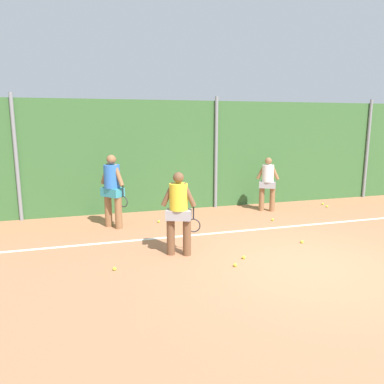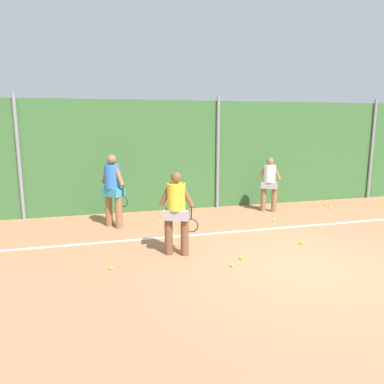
{
  "view_description": "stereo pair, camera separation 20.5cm",
  "coord_description": "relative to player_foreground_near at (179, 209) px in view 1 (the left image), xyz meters",
  "views": [
    {
      "loc": [
        -3.9,
        -5.61,
        2.64
      ],
      "look_at": [
        -1.37,
        2.97,
        0.93
      ],
      "focal_mm": 34.48,
      "sensor_mm": 36.0,
      "label": 1
    },
    {
      "loc": [
        -3.7,
        -5.67,
        2.64
      ],
      "look_at": [
        -1.37,
        2.97,
        0.93
      ],
      "focal_mm": 34.48,
      "sensor_mm": 36.0,
      "label": 2
    }
  ],
  "objects": [
    {
      "name": "fence_post_center",
      "position": [
        2.15,
        3.77,
        0.75
      ],
      "size": [
        0.1,
        0.1,
        3.38
      ],
      "primitive_type": "cylinder",
      "color": "gray",
      "rests_on": "ground_plane"
    },
    {
      "name": "player_backcourt_far",
      "position": [
        3.45,
        2.86,
        -0.04
      ],
      "size": [
        0.59,
        0.48,
        1.6
      ],
      "rotation": [
        0.0,
        0.0,
        5.73
      ],
      "color": "#8C603D",
      "rests_on": "ground_plane"
    },
    {
      "name": "court_baseline_paint",
      "position": [
        2.15,
        1.16,
        -0.94
      ],
      "size": [
        14.18,
        0.1,
        0.01
      ],
      "primitive_type": "cube",
      "color": "white",
      "rests_on": "ground_plane"
    },
    {
      "name": "tennis_ball_0",
      "position": [
        0.84,
        -0.9,
        -0.91
      ],
      "size": [
        0.07,
        0.07,
        0.07
      ],
      "primitive_type": "sphere",
      "color": "#CCDB33",
      "rests_on": "ground_plane"
    },
    {
      "name": "ground_plane",
      "position": [
        2.15,
        0.28,
        -0.94
      ],
      "size": [
        29.86,
        29.86,
        0.0
      ],
      "primitive_type": "plane",
      "color": "#B2704C"
    },
    {
      "name": "tennis_ball_6",
      "position": [
        1.15,
        -0.59,
        -0.91
      ],
      "size": [
        0.07,
        0.07,
        0.07
      ],
      "primitive_type": "sphere",
      "color": "#CCDB33",
      "rests_on": "ground_plane"
    },
    {
      "name": "tennis_ball_1",
      "position": [
        2.78,
        -0.08,
        -0.91
      ],
      "size": [
        0.07,
        0.07,
        0.07
      ],
      "primitive_type": "sphere",
      "color": "#CCDB33",
      "rests_on": "ground_plane"
    },
    {
      "name": "fence_post_left",
      "position": [
        -3.45,
        3.77,
        0.75
      ],
      "size": [
        0.1,
        0.1,
        3.38
      ],
      "primitive_type": "cylinder",
      "color": "gray",
      "rests_on": "ground_plane"
    },
    {
      "name": "player_midcourt",
      "position": [
        -1.1,
        2.35,
        0.09
      ],
      "size": [
        0.63,
        0.64,
        1.84
      ],
      "rotation": [
        0.0,
        0.0,
        5.41
      ],
      "color": "#8C603D",
      "rests_on": "ground_plane"
    },
    {
      "name": "tennis_ball_7",
      "position": [
        5.48,
        2.72,
        -0.91
      ],
      "size": [
        0.07,
        0.07,
        0.07
      ],
      "primitive_type": "sphere",
      "color": "#CCDB33",
      "rests_on": "ground_plane"
    },
    {
      "name": "tennis_ball_2",
      "position": [
        0.17,
        1.23,
        -0.91
      ],
      "size": [
        0.07,
        0.07,
        0.07
      ],
      "primitive_type": "sphere",
      "color": "#CCDB33",
      "rests_on": "ground_plane"
    },
    {
      "name": "player_foreground_near",
      "position": [
        0.0,
        0.0,
        0.0
      ],
      "size": [
        0.75,
        0.46,
        1.68
      ],
      "rotation": [
        0.0,
        0.0,
        5.88
      ],
      "color": "brown",
      "rests_on": "ground_plane"
    },
    {
      "name": "tennis_ball_4",
      "position": [
        5.57,
        3.07,
        -0.91
      ],
      "size": [
        0.07,
        0.07,
        0.07
      ],
      "primitive_type": "sphere",
      "color": "#CCDB33",
      "rests_on": "ground_plane"
    },
    {
      "name": "tennis_ball_12",
      "position": [
        3.07,
        1.79,
        -0.91
      ],
      "size": [
        0.07,
        0.07,
        0.07
      ],
      "primitive_type": "sphere",
      "color": "#CCDB33",
      "rests_on": "ground_plane"
    },
    {
      "name": "tennis_ball_3",
      "position": [
        0.08,
        2.46,
        -0.91
      ],
      "size": [
        0.07,
        0.07,
        0.07
      ],
      "primitive_type": "sphere",
      "color": "#CCDB33",
      "rests_on": "ground_plane"
    },
    {
      "name": "fence_post_right",
      "position": [
        7.75,
        3.77,
        0.75
      ],
      "size": [
        0.1,
        0.1,
        3.38
      ],
      "primitive_type": "cylinder",
      "color": "gray",
      "rests_on": "ground_plane"
    },
    {
      "name": "hedge_fence_backdrop",
      "position": [
        2.15,
        3.94,
        0.69
      ],
      "size": [
        19.41,
        0.25,
        3.25
      ],
      "primitive_type": "cube",
      "color": "#386633",
      "rests_on": "ground_plane"
    },
    {
      "name": "tennis_ball_11",
      "position": [
        -1.32,
        -0.45,
        -0.91
      ],
      "size": [
        0.07,
        0.07,
        0.07
      ],
      "primitive_type": "sphere",
      "color": "#CCDB33",
      "rests_on": "ground_plane"
    }
  ]
}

